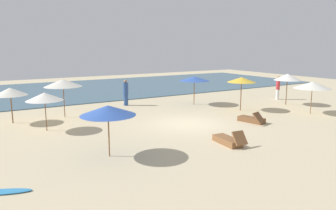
# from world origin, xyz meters

# --- Properties ---
(ground_plane) EXTENTS (60.00, 60.00, 0.00)m
(ground_plane) POSITION_xyz_m (0.00, 0.00, 0.00)
(ground_plane) COLOR beige
(ocean_water) EXTENTS (48.00, 16.00, 0.06)m
(ocean_water) POSITION_xyz_m (0.00, 17.00, 0.03)
(ocean_water) COLOR #3D6075
(ocean_water) RESTS_ON ground_plane
(umbrella_0) EXTENTS (2.24, 2.24, 2.07)m
(umbrella_0) POSITION_xyz_m (3.84, 4.69, 1.91)
(umbrella_0) COLOR brown
(umbrella_0) RESTS_ON ground_plane
(umbrella_1) EXTENTS (1.90, 1.90, 2.23)m
(umbrella_1) POSITION_xyz_m (5.26, 1.33, 2.06)
(umbrella_1) COLOR brown
(umbrella_1) RESTS_ON ground_plane
(umbrella_2) EXTENTS (2.24, 2.24, 2.33)m
(umbrella_2) POSITION_xyz_m (-5.41, 5.28, 2.10)
(umbrella_2) COLOR brown
(umbrella_2) RESTS_ON ground_plane
(umbrella_3) EXTENTS (2.16, 2.16, 2.04)m
(umbrella_3) POSITION_xyz_m (-5.66, -2.76, 1.85)
(umbrella_3) COLOR brown
(umbrella_3) RESTS_ON ground_plane
(umbrella_4) EXTENTS (1.83, 1.83, 2.01)m
(umbrella_4) POSITION_xyz_m (-8.28, 5.31, 1.79)
(umbrella_4) COLOR brown
(umbrella_4) RESTS_ON ground_plane
(umbrella_5) EXTENTS (2.29, 2.29, 2.07)m
(umbrella_5) POSITION_xyz_m (8.28, -1.84, 1.85)
(umbrella_5) COLOR brown
(umbrella_5) RESTS_ON ground_plane
(umbrella_6) EXTENTS (1.92, 1.92, 2.29)m
(umbrella_6) POSITION_xyz_m (9.57, 1.09, 2.05)
(umbrella_6) COLOR brown
(umbrella_6) RESTS_ON ground_plane
(umbrella_7) EXTENTS (1.84, 1.84, 1.98)m
(umbrella_7) POSITION_xyz_m (-6.98, 2.59, 1.77)
(umbrella_7) COLOR brown
(umbrella_7) RESTS_ON ground_plane
(lounger_0) EXTENTS (0.97, 1.78, 0.69)m
(lounger_0) POSITION_xyz_m (3.36, -1.59, 0.17)
(lounger_0) COLOR brown
(lounger_0) RESTS_ON ground_plane
(lounger_1) EXTENTS (0.74, 1.72, 0.70)m
(lounger_1) POSITION_xyz_m (-0.57, -4.01, 0.17)
(lounger_1) COLOR brown
(lounger_1) RESTS_ON ground_plane
(person_0) EXTENTS (0.41, 0.41, 1.88)m
(person_0) POSITION_xyz_m (10.97, 3.07, 0.97)
(person_0) COLOR white
(person_0) RESTS_ON ground_plane
(person_1) EXTENTS (0.41, 0.41, 1.88)m
(person_1) POSITION_xyz_m (-0.60, 6.99, 0.95)
(person_1) COLOR #2D4C8C
(person_1) RESTS_ON ground_plane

